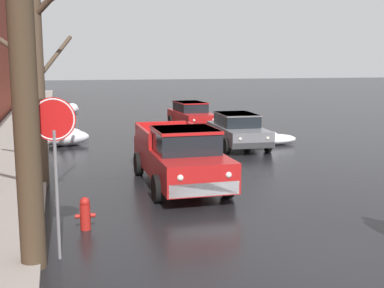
# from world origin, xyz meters

# --- Properties ---
(ground_plane) EXTENTS (200.00, 200.00, 0.00)m
(ground_plane) POSITION_xyz_m (0.00, 0.00, 0.00)
(ground_plane) COLOR black
(left_sidewalk_slab) EXTENTS (2.78, 80.00, 0.12)m
(left_sidewalk_slab) POSITION_xyz_m (-6.51, 18.00, 0.06)
(left_sidewalk_slab) COLOR gray
(left_sidewalk_slab) RESTS_ON ground
(snow_bank_near_corner_left) EXTENTS (2.25, 1.19, 0.70)m
(snow_bank_near_corner_left) POSITION_xyz_m (-4.12, 28.63, 0.29)
(snow_bank_near_corner_left) COLOR white
(snow_bank_near_corner_left) RESTS_ON ground
(snow_bank_along_left_kerb) EXTENTS (2.01, 1.04, 0.60)m
(snow_bank_along_left_kerb) POSITION_xyz_m (4.28, 12.18, 0.24)
(snow_bank_along_left_kerb) COLOR white
(snow_bank_along_left_kerb) RESTS_ON ground
(snow_bank_mid_block_left) EXTENTS (2.10, 1.14, 0.70)m
(snow_bank_mid_block_left) POSITION_xyz_m (-4.45, 14.41, 0.34)
(snow_bank_mid_block_left) COLOR white
(snow_bank_mid_block_left) RESTS_ON ground
(bare_tree_at_the_corner) EXTENTS (2.67, 3.17, 7.37)m
(bare_tree_at_the_corner) POSITION_xyz_m (-5.27, 1.38, 3.91)
(bare_tree_at_the_corner) COLOR #423323
(bare_tree_at_the_corner) RESTS_ON ground
(bare_tree_second_along_sidewalk) EXTENTS (3.42, 3.42, 6.21)m
(bare_tree_second_along_sidewalk) POSITION_xyz_m (-5.20, 7.47, 3.17)
(bare_tree_second_along_sidewalk) COLOR #4C3D2D
(bare_tree_second_along_sidewalk) RESTS_ON ground
(pickup_truck_red_approaching_near_lane) EXTENTS (2.13, 5.38, 1.76)m
(pickup_truck_red_approaching_near_lane) POSITION_xyz_m (-1.42, 6.21, 0.88)
(pickup_truck_red_approaching_near_lane) COLOR red
(pickup_truck_red_approaching_near_lane) RESTS_ON ground
(sedan_grey_parked_kerbside_close) EXTENTS (2.11, 4.33, 1.42)m
(sedan_grey_parked_kerbside_close) POSITION_xyz_m (2.53, 11.99, 0.75)
(sedan_grey_parked_kerbside_close) COLOR slate
(sedan_grey_parked_kerbside_close) RESTS_ON ground
(sedan_red_parked_kerbside_mid) EXTENTS (1.92, 4.35, 1.42)m
(sedan_red_parked_kerbside_mid) POSITION_xyz_m (2.30, 18.46, 0.75)
(sedan_red_parked_kerbside_mid) COLOR red
(sedan_red_parked_kerbside_mid) RESTS_ON ground
(fire_hydrant) EXTENTS (0.42, 0.22, 0.71)m
(fire_hydrant) POSITION_xyz_m (-4.26, 3.15, 0.36)
(fire_hydrant) COLOR #B21E19
(fire_hydrant) RESTS_ON ground
(stop_sign_at_corner) EXTENTS (0.76, 0.11, 2.92)m
(stop_sign_at_corner) POSITION_xyz_m (-4.81, 1.67, 2.27)
(stop_sign_at_corner) COLOR slate
(stop_sign_at_corner) RESTS_ON ground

